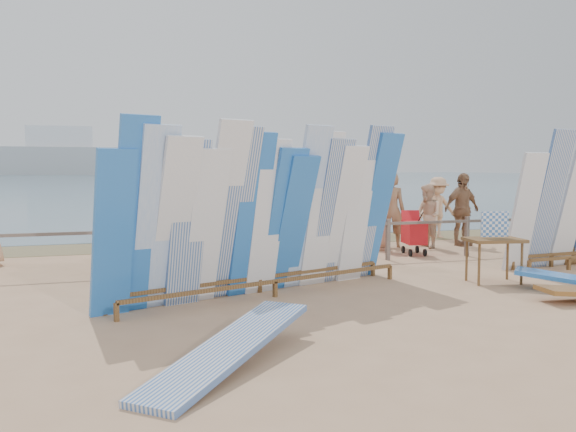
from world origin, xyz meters
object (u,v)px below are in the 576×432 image
object	(u,v)px
beachgoer_8	(427,216)
stroller	(414,237)
vendor_table	(494,259)
beachgoer_2	(188,220)
beachgoer_4	(194,215)
beachgoer_3	(153,223)
flat_board_e	(230,366)
beachgoer_5	(291,209)
beachgoer_1	(167,219)
beachgoer_9	(438,208)
beachgoer_11	(139,212)
beachgoer_6	(379,219)
main_surfboard_rack	(267,217)
beachgoer_10	(462,209)
beachgoer_7	(391,210)
side_surfboard_rack	(563,206)
beach_chair_left	(277,246)
beach_chair_right	(351,246)

from	to	relation	value
beachgoer_8	stroller	bearing A→B (deg)	-40.89
vendor_table	beachgoer_2	size ratio (longest dim) A/B	0.74
beachgoer_4	beachgoer_3	world-z (taller)	beachgoer_4
beachgoer_2	beachgoer_3	world-z (taller)	beachgoer_2
beachgoer_8	flat_board_e	bearing A→B (deg)	-38.92
beachgoer_5	beachgoer_4	world-z (taller)	beachgoer_4
beachgoer_5	beachgoer_3	size ratio (longest dim) A/B	1.11
beachgoer_2	beachgoer_1	bearing A→B (deg)	60.88
beachgoer_8	beachgoer_3	size ratio (longest dim) A/B	1.04
flat_board_e	beachgoer_2	distance (m)	7.67
beachgoer_9	beachgoer_1	bearing A→B (deg)	-162.54
beachgoer_11	beachgoer_1	world-z (taller)	beachgoer_11
beachgoer_4	vendor_table	bearing A→B (deg)	-119.23
beachgoer_6	beachgoer_1	distance (m)	5.14
vendor_table	beachgoer_3	xyz separation A→B (m)	(-5.34, 5.11, 0.35)
beachgoer_3	vendor_table	bearing A→B (deg)	23.98
beachgoer_4	flat_board_e	bearing A→B (deg)	-166.57
main_surfboard_rack	beachgoer_11	size ratio (longest dim) A/B	2.87
main_surfboard_rack	beachgoer_1	world-z (taller)	main_surfboard_rack
beachgoer_6	beachgoer_3	world-z (taller)	beachgoer_3
beachgoer_1	beachgoer_6	bearing A→B (deg)	62.91
vendor_table	beachgoer_6	world-z (taller)	beachgoer_6
beachgoer_10	vendor_table	bearing A→B (deg)	-127.86
beachgoer_3	flat_board_e	bearing A→B (deg)	-22.59
beachgoer_7	beachgoer_8	size ratio (longest dim) A/B	1.18
side_surfboard_rack	beachgoer_4	xyz separation A→B (m)	(-6.64, 4.30, -0.32)
flat_board_e	beachgoer_3	xyz separation A→B (m)	(0.05, 8.11, 0.77)
beachgoer_2	beachgoer_4	xyz separation A→B (m)	(0.23, 0.57, 0.08)
beachgoer_7	beach_chair_left	bearing A→B (deg)	42.05
stroller	beachgoer_2	size ratio (longest dim) A/B	0.60
flat_board_e	beachgoer_7	world-z (taller)	beachgoer_7
main_surfboard_rack	beachgoer_2	size ratio (longest dim) A/B	3.18
stroller	beachgoer_1	bearing A→B (deg)	-177.29
beachgoer_10	beachgoer_11	bearing A→B (deg)	158.28
beach_chair_left	beachgoer_8	size ratio (longest dim) A/B	0.52
beachgoer_11	beachgoer_3	world-z (taller)	beachgoer_11
beachgoer_2	beachgoer_5	xyz separation A→B (m)	(3.28, 2.57, 0.01)
beach_chair_right	beachgoer_10	size ratio (longest dim) A/B	0.47
beachgoer_9	beachgoer_7	xyz separation A→B (m)	(-2.19, -1.36, 0.07)
main_surfboard_rack	beachgoer_10	bearing A→B (deg)	15.21
beachgoer_2	beachgoer_3	xyz separation A→B (m)	(-0.70, 0.52, -0.07)
side_surfboard_rack	beachgoer_7	distance (m)	4.39
side_surfboard_rack	vendor_table	size ratio (longest dim) A/B	2.19
beachgoer_11	beachgoer_1	bearing A→B (deg)	-96.98
stroller	beach_chair_left	bearing A→B (deg)	-179.55
flat_board_e	beachgoer_6	distance (m)	9.29
main_surfboard_rack	vendor_table	world-z (taller)	main_surfboard_rack
beach_chair_right	beachgoer_5	distance (m)	3.61
beachgoer_1	beach_chair_right	bearing A→B (deg)	50.44
vendor_table	beachgoer_5	distance (m)	7.31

